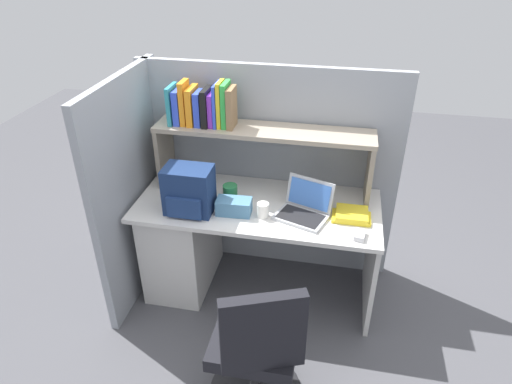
{
  "coord_description": "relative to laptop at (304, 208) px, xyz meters",
  "views": [
    {
      "loc": [
        0.49,
        -2.49,
        2.32
      ],
      "look_at": [
        0.0,
        -0.05,
        0.85
      ],
      "focal_mm": 31.84,
      "sensor_mm": 36.0,
      "label": 1
    }
  ],
  "objects": [
    {
      "name": "office_chair",
      "position": [
        -0.13,
        -0.85,
        -0.39
      ],
      "size": [
        0.53,
        0.55,
        0.93
      ],
      "rotation": [
        0.0,
        0.0,
        3.51
      ],
      "color": "black",
      "rests_on": "ground_plane"
    },
    {
      "name": "paper_cup",
      "position": [
        -0.25,
        -0.06,
        -0.0
      ],
      "size": [
        0.08,
        0.08,
        0.09
      ],
      "primitive_type": "cylinder",
      "color": "white",
      "rests_on": "desk"
    },
    {
      "name": "computer_mouse",
      "position": [
        0.35,
        -0.17,
        -0.03
      ],
      "size": [
        0.08,
        0.11,
        0.03
      ],
      "primitive_type": "cube",
      "rotation": [
        0.0,
        0.0,
        -0.16
      ],
      "color": "silver",
      "rests_on": "desk"
    },
    {
      "name": "ground_plane",
      "position": [
        -0.31,
        0.07,
        -0.78
      ],
      "size": [
        8.0,
        8.0,
        0.0
      ],
      "primitive_type": "plane",
      "color": "#4C4C51"
    },
    {
      "name": "cubicle_partition_left",
      "position": [
        -1.16,
        0.02,
        -0.01
      ],
      "size": [
        0.05,
        1.06,
        1.55
      ],
      "primitive_type": "cube",
      "color": "gray",
      "rests_on": "ground_plane"
    },
    {
      "name": "cubicle_partition_rear",
      "position": [
        -0.31,
        0.45,
        -0.01
      ],
      "size": [
        1.84,
        0.05,
        1.55
      ],
      "primitive_type": "cube",
      "color": "gray",
      "rests_on": "ground_plane"
    },
    {
      "name": "desk",
      "position": [
        -0.7,
        0.07,
        -0.38
      ],
      "size": [
        1.6,
        0.7,
        0.73
      ],
      "color": "silver",
      "rests_on": "ground_plane"
    },
    {
      "name": "reference_books_on_shelf",
      "position": [
        -0.71,
        0.28,
        0.53
      ],
      "size": [
        0.43,
        0.19,
        0.29
      ],
      "color": "teal",
      "rests_on": "overhead_hutch"
    },
    {
      "name": "overhead_hutch",
      "position": [
        -0.31,
        0.27,
        0.3
      ],
      "size": [
        1.44,
        0.28,
        0.45
      ],
      "color": "gray",
      "rests_on": "desk"
    },
    {
      "name": "snack_canister",
      "position": [
        -0.5,
        0.07,
        0.01
      ],
      "size": [
        0.1,
        0.1,
        0.12
      ],
      "primitive_type": "cylinder",
      "color": "#26723F",
      "rests_on": "desk"
    },
    {
      "name": "tissue_box",
      "position": [
        -0.44,
        -0.06,
        -0.0
      ],
      "size": [
        0.23,
        0.13,
        0.1
      ],
      "primitive_type": "cube",
      "rotation": [
        0.0,
        0.0,
        0.05
      ],
      "color": "teal",
      "rests_on": "desk"
    },
    {
      "name": "laptop",
      "position": [
        0.0,
        0.0,
        0.0
      ],
      "size": [
        0.38,
        0.34,
        0.22
      ],
      "color": "#B7BABF",
      "rests_on": "desk"
    },
    {
      "name": "backpack",
      "position": [
        -0.72,
        -0.09,
        0.1
      ],
      "size": [
        0.3,
        0.23,
        0.31
      ],
      "color": "navy",
      "rests_on": "desk"
    },
    {
      "name": "desk_book_stack",
      "position": [
        0.3,
        0.02,
        -0.03
      ],
      "size": [
        0.24,
        0.18,
        0.05
      ],
      "color": "yellow",
      "rests_on": "desk"
    }
  ]
}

